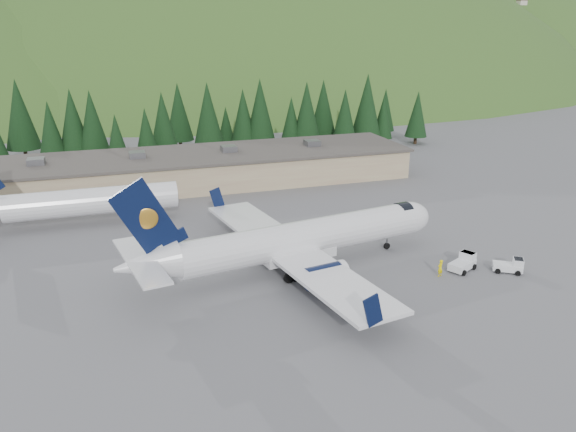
# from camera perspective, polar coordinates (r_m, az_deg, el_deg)

# --- Properties ---
(ground) EXTENTS (600.00, 600.00, 0.00)m
(ground) POSITION_cam_1_polar(r_m,az_deg,el_deg) (62.33, 1.73, -5.18)
(ground) COLOR #5C5C61
(airliner) EXTENTS (37.25, 35.13, 12.38)m
(airliner) POSITION_cam_1_polar(r_m,az_deg,el_deg) (60.56, 0.86, -2.53)
(airliner) COLOR white
(airliner) RESTS_ON ground
(second_airliner) EXTENTS (27.50, 11.00, 10.05)m
(second_airliner) POSITION_cam_1_polar(r_m,az_deg,el_deg) (78.81, -21.34, 1.28)
(second_airliner) COLOR white
(second_airliner) RESTS_ON ground
(baggage_tug_a) EXTENTS (3.73, 3.08, 1.78)m
(baggage_tug_a) POSITION_cam_1_polar(r_m,az_deg,el_deg) (64.34, 17.41, -4.53)
(baggage_tug_a) COLOR white
(baggage_tug_a) RESTS_ON ground
(baggage_tug_b) EXTENTS (3.38, 2.97, 1.62)m
(baggage_tug_b) POSITION_cam_1_polar(r_m,az_deg,el_deg) (65.36, 21.67, -4.72)
(baggage_tug_b) COLOR white
(baggage_tug_b) RESTS_ON ground
(terminal_building) EXTENTS (71.00, 17.00, 6.10)m
(terminal_building) POSITION_cam_1_polar(r_m,az_deg,el_deg) (95.37, -8.93, 4.83)
(terminal_building) COLOR tan
(terminal_building) RESTS_ON ground
(ramp_worker) EXTENTS (0.80, 0.67, 1.89)m
(ramp_worker) POSITION_cam_1_polar(r_m,az_deg,el_deg) (61.84, 15.20, -5.12)
(ramp_worker) COLOR #FFE300
(ramp_worker) RESTS_ON ground
(tree_line) EXTENTS (111.63, 17.54, 14.45)m
(tree_line) POSITION_cam_1_polar(r_m,az_deg,el_deg) (115.39, -11.40, 9.67)
(tree_line) COLOR black
(tree_line) RESTS_ON ground
(hills) EXTENTS (614.00, 330.00, 300.00)m
(hills) POSITION_cam_1_polar(r_m,az_deg,el_deg) (291.64, -2.40, -2.91)
(hills) COLOR #31501C
(hills) RESTS_ON ground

